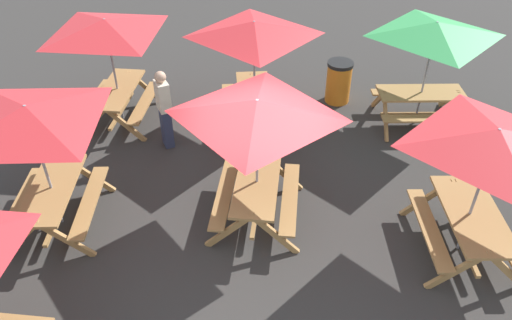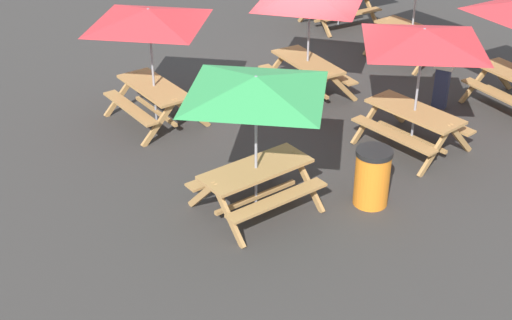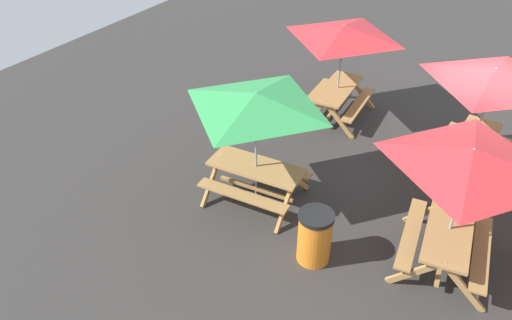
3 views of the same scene
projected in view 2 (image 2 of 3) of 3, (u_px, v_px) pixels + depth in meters
name	position (u px, v px, depth m)	size (l,w,h in m)	color
ground_plane	(298.00, 90.00, 15.44)	(25.02, 25.02, 0.00)	#33302D
picnic_table_0	(256.00, 96.00, 10.45)	(2.16, 2.16, 2.34)	#A87A44
picnic_table_1	(310.00, 4.00, 14.29)	(2.07, 2.07, 2.34)	#A87A44
picnic_table_4	(423.00, 46.00, 12.23)	(2.27, 2.27, 2.34)	#A87A44
picnic_table_6	(149.00, 25.00, 13.17)	(2.14, 2.14, 2.34)	#A87A44
trash_bin_orange	(372.00, 177.00, 11.34)	(0.59, 0.59, 0.98)	orange
person_standing	(444.00, 67.00, 14.29)	(0.42, 0.37, 1.67)	#2D334C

